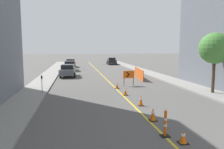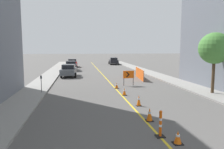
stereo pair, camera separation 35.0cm
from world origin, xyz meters
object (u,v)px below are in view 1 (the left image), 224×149
object	(u,v)px
traffic_cone_third	(153,114)
delineator_post_front	(165,125)
arrow_barricade_primary	(129,75)
parking_meter_near_curb	(42,81)
traffic_cone_fifth	(125,92)
parked_car_curb_mid	(70,66)
traffic_cone_second	(183,137)
parked_car_curb_near	(68,71)
street_tree_right_near	(215,48)
traffic_cone_farthest	(117,86)
traffic_cone_fourth	(141,100)
parked_car_opposite_side	(112,61)
parked_car_curb_far	(71,63)

from	to	relation	value
traffic_cone_third	delineator_post_front	distance (m)	2.01
arrow_barricade_primary	parking_meter_near_curb	size ratio (longest dim) A/B	1.06
traffic_cone_fifth	parked_car_curb_mid	xyz separation A→B (m)	(-4.75, 20.08, 0.52)
traffic_cone_third	arrow_barricade_primary	world-z (taller)	arrow_barricade_primary
traffic_cone_second	parked_car_curb_mid	world-z (taller)	parked_car_curb_mid
parked_car_curb_near	parking_meter_near_curb	size ratio (longest dim) A/B	3.17
delineator_post_front	street_tree_right_near	distance (m)	10.81
parked_car_curb_near	traffic_cone_second	bearing A→B (deg)	-73.29
arrow_barricade_primary	parking_meter_near_curb	distance (m)	8.29
parked_car_curb_near	street_tree_right_near	xyz separation A→B (m)	(11.80, -13.06, 2.85)
street_tree_right_near	traffic_cone_farthest	bearing A→B (deg)	152.37
parked_car_curb_near	parked_car_curb_mid	world-z (taller)	same
arrow_barricade_primary	street_tree_right_near	xyz separation A→B (m)	(5.69, -5.02, 2.60)
traffic_cone_fourth	delineator_post_front	distance (m)	4.93
parked_car_curb_near	parked_car_opposite_side	xyz separation A→B (m)	(9.20, 20.36, 0.00)
parked_car_opposite_side	arrow_barricade_primary	bearing A→B (deg)	-93.03
traffic_cone_second	parked_car_curb_mid	distance (m)	29.42
delineator_post_front	arrow_barricade_primary	bearing A→B (deg)	82.99
traffic_cone_farthest	parked_car_curb_far	xyz separation A→B (m)	(-4.63, 24.08, 0.53)
traffic_cone_second	arrow_barricade_primary	distance (m)	13.24
parked_car_curb_near	traffic_cone_third	bearing A→B (deg)	-72.03
traffic_cone_farthest	traffic_cone_fourth	bearing A→B (deg)	-86.78
traffic_cone_third	parked_car_curb_far	distance (m)	33.53
parked_car_curb_near	parking_meter_near_curb	bearing A→B (deg)	-95.53
parked_car_curb_near	traffic_cone_fourth	bearing A→B (deg)	-68.58
delineator_post_front	street_tree_right_near	xyz separation A→B (m)	(7.21, 7.40, 3.16)
traffic_cone_farthest	parking_meter_near_curb	xyz separation A→B (m)	(-6.40, -1.45, 0.84)
street_tree_right_near	traffic_cone_third	bearing A→B (deg)	-142.37
traffic_cone_third	traffic_cone_farthest	size ratio (longest dim) A/B	1.25
parked_car_curb_far	parked_car_opposite_side	distance (m)	10.73
traffic_cone_third	parked_car_curb_far	world-z (taller)	parked_car_curb_far
traffic_cone_second	traffic_cone_third	bearing A→B (deg)	94.51
parked_car_curb_mid	parked_car_curb_far	xyz separation A→B (m)	(0.02, 6.94, 0.00)
traffic_cone_second	parked_car_curb_far	size ratio (longest dim) A/B	0.12
traffic_cone_farthest	delineator_post_front	xyz separation A→B (m)	(-0.11, -11.11, 0.21)
traffic_cone_second	traffic_cone_farthest	size ratio (longest dim) A/B	0.94
traffic_cone_third	parked_car_opposite_side	world-z (taller)	parked_car_opposite_side
traffic_cone_third	parked_car_opposite_side	xyz separation A→B (m)	(4.40, 38.83, 0.46)
traffic_cone_third	parked_car_curb_mid	bearing A→B (deg)	100.24
traffic_cone_farthest	traffic_cone_third	bearing A→B (deg)	-89.43
parked_car_opposite_side	street_tree_right_near	xyz separation A→B (m)	(2.61, -33.43, 2.85)
delineator_post_front	parking_meter_near_curb	bearing A→B (deg)	123.07
traffic_cone_farthest	parking_meter_near_curb	bearing A→B (deg)	-167.24
traffic_cone_farthest	parked_car_opposite_side	distance (m)	30.05
traffic_cone_fourth	parked_car_opposite_side	size ratio (longest dim) A/B	0.16
arrow_barricade_primary	street_tree_right_near	bearing A→B (deg)	-46.97
arrow_barricade_primary	parked_car_curb_far	world-z (taller)	parked_car_curb_far
parking_meter_near_curb	traffic_cone_third	bearing A→B (deg)	-49.74
parked_car_curb_near	parked_car_opposite_side	distance (m)	22.34
parked_car_opposite_side	parking_meter_near_curb	bearing A→B (deg)	-106.12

